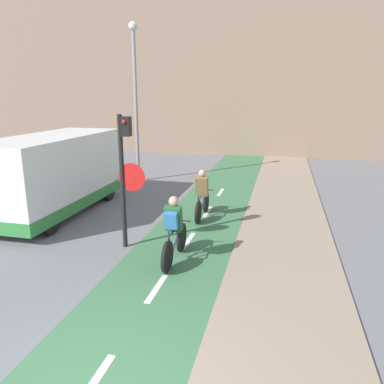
{
  "coord_description": "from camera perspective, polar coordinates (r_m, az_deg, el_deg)",
  "views": [
    {
      "loc": [
        2.18,
        -3.12,
        3.62
      ],
      "look_at": [
        0.0,
        5.88,
        1.2
      ],
      "focal_mm": 35.0,
      "sensor_mm": 36.0,
      "label": 1
    }
  ],
  "objects": [
    {
      "name": "van",
      "position": [
        12.31,
        -20.22,
        2.37
      ],
      "size": [
        2.05,
        5.37,
        2.42
      ],
      "color": "white",
      "rests_on": "ground_plane"
    },
    {
      "name": "street_lamp_far",
      "position": [
        15.97,
        -8.64,
        15.63
      ],
      "size": [
        0.36,
        0.36,
        6.39
      ],
      "color": "gray",
      "rests_on": "ground_plane"
    },
    {
      "name": "cyclist_near",
      "position": [
        8.23,
        -2.78,
        -6.04
      ],
      "size": [
        0.46,
        1.81,
        1.51
      ],
      "color": "black",
      "rests_on": "ground_plane"
    },
    {
      "name": "cyclist_far",
      "position": [
        11.16,
        1.55,
        -0.7
      ],
      "size": [
        0.46,
        1.76,
        1.49
      ],
      "color": "black",
      "rests_on": "ground_plane"
    },
    {
      "name": "traffic_light_pole",
      "position": [
        8.84,
        -10.17,
        3.69
      ],
      "size": [
        0.67,
        0.25,
        3.19
      ],
      "color": "black",
      "rests_on": "ground_plane"
    },
    {
      "name": "building_row_background",
      "position": [
        25.31,
        9.14,
        18.78
      ],
      "size": [
        60.0,
        5.2,
        11.03
      ],
      "color": "#89705B",
      "rests_on": "ground_plane"
    }
  ]
}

